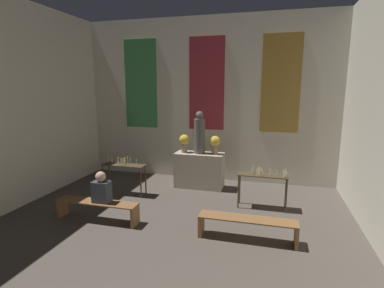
{
  "coord_description": "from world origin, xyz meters",
  "views": [
    {
      "loc": [
        1.94,
        3.03,
        2.83
      ],
      "look_at": [
        0.0,
        10.2,
        1.4
      ],
      "focal_mm": 28.0,
      "sensor_mm": 36.0,
      "label": 1
    }
  ],
  "objects_px": {
    "altar": "(199,170)",
    "candle_rack_left": "(124,169)",
    "flower_vase_right": "(215,143)",
    "person_seated": "(101,189)",
    "flower_vase_left": "(184,142)",
    "pew_back_right": "(247,224)",
    "pew_back_left": "(97,207)",
    "statue": "(200,134)",
    "candle_rack_right": "(263,180)"
  },
  "relations": [
    {
      "from": "altar",
      "to": "candle_rack_left",
      "type": "xyz_separation_m",
      "value": [
        -1.79,
        -1.07,
        0.19
      ]
    },
    {
      "from": "flower_vase_right",
      "to": "person_seated",
      "type": "bearing_deg",
      "value": -124.93
    },
    {
      "from": "altar",
      "to": "flower_vase_left",
      "type": "xyz_separation_m",
      "value": [
        -0.44,
        0.0,
        0.81
      ]
    },
    {
      "from": "altar",
      "to": "pew_back_right",
      "type": "distance_m",
      "value": 3.14
    },
    {
      "from": "altar",
      "to": "pew_back_left",
      "type": "xyz_separation_m",
      "value": [
        -1.58,
        -2.71,
        -0.18
      ]
    },
    {
      "from": "statue",
      "to": "person_seated",
      "type": "bearing_deg",
      "value": -118.14
    },
    {
      "from": "altar",
      "to": "candle_rack_left",
      "type": "distance_m",
      "value": 2.1
    },
    {
      "from": "statue",
      "to": "person_seated",
      "type": "distance_m",
      "value": 3.18
    },
    {
      "from": "candle_rack_right",
      "to": "pew_back_right",
      "type": "relative_size",
      "value": 0.63
    },
    {
      "from": "flower_vase_right",
      "to": "altar",
      "type": "bearing_deg",
      "value": 180.0
    },
    {
      "from": "candle_rack_left",
      "to": "pew_back_left",
      "type": "bearing_deg",
      "value": -82.46
    },
    {
      "from": "altar",
      "to": "pew_back_right",
      "type": "bearing_deg",
      "value": -59.8
    },
    {
      "from": "candle_rack_right",
      "to": "altar",
      "type": "bearing_deg",
      "value": 148.96
    },
    {
      "from": "person_seated",
      "to": "flower_vase_left",
      "type": "bearing_deg",
      "value": 69.61
    },
    {
      "from": "statue",
      "to": "candle_rack_left",
      "type": "distance_m",
      "value": 2.25
    },
    {
      "from": "candle_rack_left",
      "to": "candle_rack_right",
      "type": "xyz_separation_m",
      "value": [
        3.58,
        -0.0,
        -0.0
      ]
    },
    {
      "from": "statue",
      "to": "flower_vase_right",
      "type": "bearing_deg",
      "value": 0.0
    },
    {
      "from": "flower_vase_right",
      "to": "pew_back_right",
      "type": "bearing_deg",
      "value": -67.28
    },
    {
      "from": "flower_vase_right",
      "to": "pew_back_left",
      "type": "bearing_deg",
      "value": -126.7
    },
    {
      "from": "pew_back_left",
      "to": "flower_vase_right",
      "type": "bearing_deg",
      "value": 53.3
    },
    {
      "from": "pew_back_right",
      "to": "flower_vase_right",
      "type": "bearing_deg",
      "value": 112.72
    },
    {
      "from": "statue",
      "to": "flower_vase_right",
      "type": "height_order",
      "value": "statue"
    },
    {
      "from": "pew_back_right",
      "to": "pew_back_left",
      "type": "bearing_deg",
      "value": 180.0
    },
    {
      "from": "altar",
      "to": "statue",
      "type": "bearing_deg",
      "value": 0.0
    },
    {
      "from": "flower_vase_right",
      "to": "pew_back_left",
      "type": "relative_size",
      "value": 0.28
    },
    {
      "from": "candle_rack_right",
      "to": "person_seated",
      "type": "bearing_deg",
      "value": -153.25
    },
    {
      "from": "person_seated",
      "to": "flower_vase_right",
      "type": "bearing_deg",
      "value": 55.07
    },
    {
      "from": "flower_vase_left",
      "to": "person_seated",
      "type": "height_order",
      "value": "flower_vase_left"
    },
    {
      "from": "person_seated",
      "to": "candle_rack_left",
      "type": "bearing_deg",
      "value": 101.87
    },
    {
      "from": "flower_vase_left",
      "to": "person_seated",
      "type": "distance_m",
      "value": 2.95
    },
    {
      "from": "altar",
      "to": "candle_rack_left",
      "type": "relative_size",
      "value": 1.2
    },
    {
      "from": "candle_rack_right",
      "to": "pew_back_left",
      "type": "xyz_separation_m",
      "value": [
        -3.37,
        -1.63,
        -0.37
      ]
    },
    {
      "from": "altar",
      "to": "flower_vase_left",
      "type": "bearing_deg",
      "value": 180.0
    },
    {
      "from": "person_seated",
      "to": "statue",
      "type": "bearing_deg",
      "value": 61.86
    },
    {
      "from": "flower_vase_right",
      "to": "candle_rack_left",
      "type": "bearing_deg",
      "value": -154.37
    },
    {
      "from": "flower_vase_left",
      "to": "pew_back_right",
      "type": "distance_m",
      "value": 3.52
    },
    {
      "from": "person_seated",
      "to": "altar",
      "type": "bearing_deg",
      "value": 61.86
    },
    {
      "from": "candle_rack_left",
      "to": "person_seated",
      "type": "bearing_deg",
      "value": -78.13
    },
    {
      "from": "altar",
      "to": "person_seated",
      "type": "distance_m",
      "value": 3.08
    },
    {
      "from": "candle_rack_right",
      "to": "pew_back_right",
      "type": "height_order",
      "value": "candle_rack_right"
    },
    {
      "from": "person_seated",
      "to": "candle_rack_right",
      "type": "bearing_deg",
      "value": 26.75
    },
    {
      "from": "flower_vase_right",
      "to": "person_seated",
      "type": "xyz_separation_m",
      "value": [
        -1.89,
        -2.71,
        -0.57
      ]
    },
    {
      "from": "pew_back_left",
      "to": "person_seated",
      "type": "height_order",
      "value": "person_seated"
    },
    {
      "from": "pew_back_right",
      "to": "altar",
      "type": "bearing_deg",
      "value": 120.2
    },
    {
      "from": "candle_rack_left",
      "to": "pew_back_left",
      "type": "relative_size",
      "value": 0.63
    },
    {
      "from": "statue",
      "to": "pew_back_right",
      "type": "relative_size",
      "value": 0.65
    },
    {
      "from": "candle_rack_left",
      "to": "pew_back_left",
      "type": "distance_m",
      "value": 1.69
    },
    {
      "from": "altar",
      "to": "pew_back_right",
      "type": "xyz_separation_m",
      "value": [
        1.58,
        -2.71,
        -0.18
      ]
    },
    {
      "from": "flower_vase_right",
      "to": "statue",
      "type": "bearing_deg",
      "value": 180.0
    },
    {
      "from": "candle_rack_left",
      "to": "flower_vase_right",
      "type": "bearing_deg",
      "value": 25.63
    }
  ]
}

